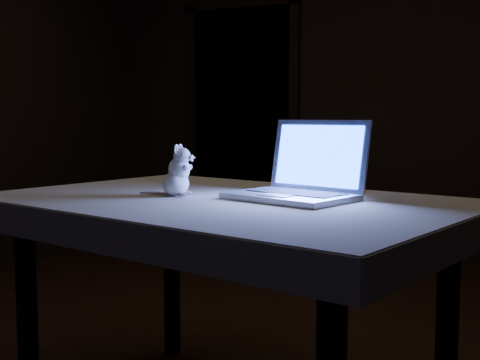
% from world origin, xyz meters
% --- Properties ---
extents(floor, '(5.00, 5.00, 0.00)m').
position_xyz_m(floor, '(0.00, 0.00, 0.00)').
color(floor, black).
rests_on(floor, ground).
extents(back_wall, '(4.50, 0.04, 2.60)m').
position_xyz_m(back_wall, '(0.00, 2.50, 1.30)').
color(back_wall, black).
rests_on(back_wall, ground).
extents(doorway, '(1.06, 0.36, 2.13)m').
position_xyz_m(doorway, '(-1.10, 2.50, 1.06)').
color(doorway, black).
rests_on(doorway, back_wall).
extents(table, '(1.73, 1.33, 0.82)m').
position_xyz_m(table, '(0.25, -0.64, 0.41)').
color(table, black).
rests_on(table, floor).
extents(tablecloth, '(1.70, 1.19, 0.10)m').
position_xyz_m(tablecloth, '(0.24, -0.66, 0.78)').
color(tablecloth, beige).
rests_on(tablecloth, table).
extents(laptop, '(0.50, 0.46, 0.28)m').
position_xyz_m(laptop, '(0.47, -0.58, 0.97)').
color(laptop, silver).
rests_on(laptop, tablecloth).
extents(plush_mouse, '(0.16, 0.16, 0.19)m').
position_xyz_m(plush_mouse, '(0.06, -0.66, 0.92)').
color(plush_mouse, white).
rests_on(plush_mouse, tablecloth).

